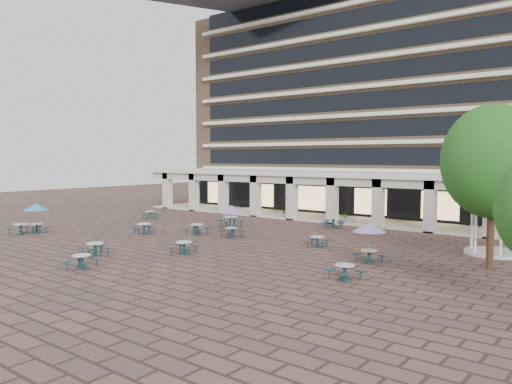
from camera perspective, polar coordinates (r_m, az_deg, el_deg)
ground at (r=34.98m, az=-4.53°, el=-5.43°), size 120.00×120.00×0.00m
apartment_building at (r=56.35m, az=13.63°, el=10.90°), size 40.00×15.50×25.20m
retail_arcade at (r=46.54m, az=7.93°, el=0.61°), size 42.00×6.60×4.40m
picnic_table_0 at (r=41.17m, az=-25.29°, el=-3.73°), size 2.04×2.04×0.77m
picnic_table_1 at (r=27.35m, az=-19.30°, el=-7.39°), size 1.95×1.95×0.72m
picnic_table_2 at (r=30.65m, az=-17.91°, el=-6.11°), size 1.94×1.94×0.75m
picnic_table_3 at (r=24.02m, az=10.12°, el=-8.82°), size 1.83×1.83×0.70m
picnic_table_4 at (r=41.36m, az=-23.83°, el=-1.69°), size 1.90×1.90×2.20m
picnic_table_5 at (r=38.44m, az=-12.69°, el=-3.98°), size 2.06×2.06×0.76m
picnic_table_6 at (r=35.60m, az=-2.81°, el=-2.12°), size 1.97×1.97×2.27m
picnic_table_7 at (r=30.02m, az=-8.24°, el=-6.19°), size 1.94×1.94×0.73m
picnic_table_8 at (r=47.71m, az=-12.01°, el=-2.48°), size 1.87×1.87×0.69m
picnic_table_9 at (r=37.29m, az=-6.76°, el=-4.13°), size 2.01×2.01×0.78m
picnic_table_10 at (r=32.20m, az=7.01°, el=-5.54°), size 1.76×1.76×0.67m
picnic_table_11 at (r=27.86m, az=12.83°, el=-4.11°), size 1.87×1.87×2.16m
picnic_table_12 at (r=41.11m, az=-2.91°, el=-3.28°), size 2.37×2.37×0.86m
picnic_table_13 at (r=40.84m, az=8.84°, el=-3.38°), size 2.32×2.32×0.86m
gazebo at (r=32.55m, az=25.83°, el=-1.62°), size 3.94×3.94×3.67m
tree_east_a at (r=27.95m, az=25.44°, el=3.18°), size 5.06×5.06×8.43m
planter_left at (r=46.92m, az=3.29°, el=-2.49°), size 1.50×0.66×1.16m
planter_right at (r=43.59m, az=10.20°, el=-3.04°), size 1.50×0.60×1.15m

